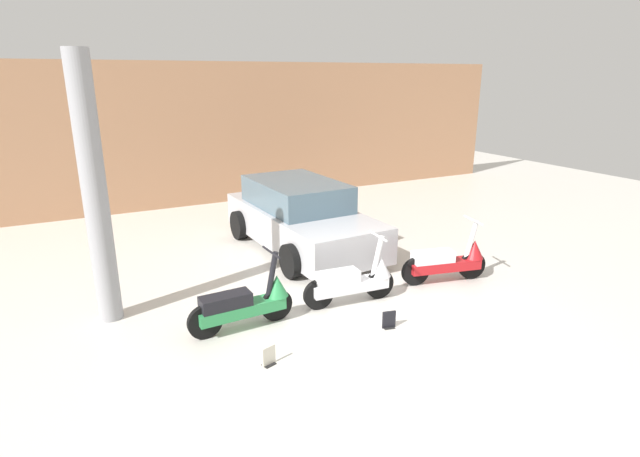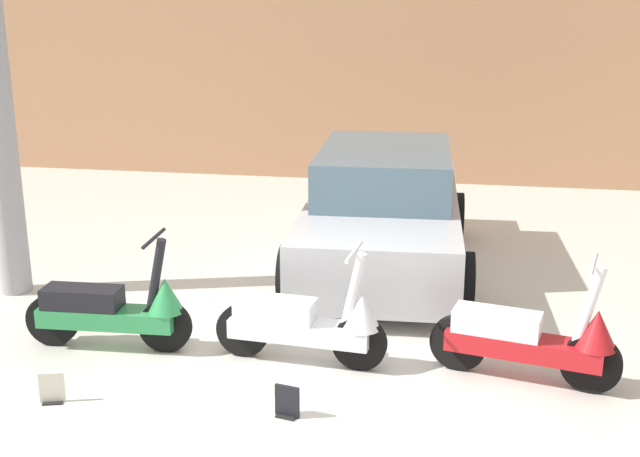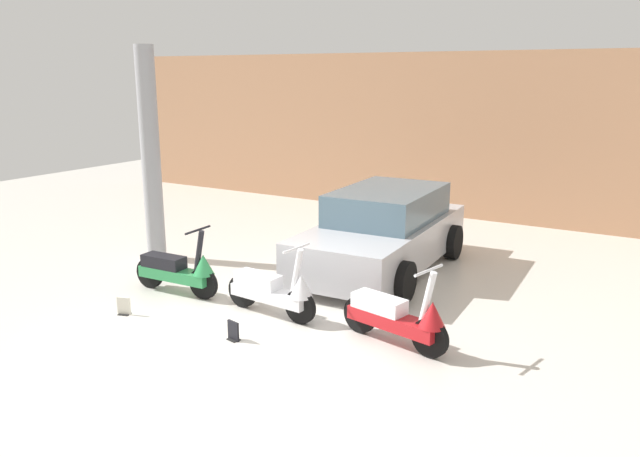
{
  "view_description": "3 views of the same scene",
  "coord_description": "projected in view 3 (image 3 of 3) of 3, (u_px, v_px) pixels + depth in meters",
  "views": [
    {
      "loc": [
        -3.72,
        -5.8,
        3.54
      ],
      "look_at": [
        0.19,
        1.79,
        0.9
      ],
      "focal_mm": 28.0,
      "sensor_mm": 36.0,
      "label": 1
    },
    {
      "loc": [
        1.39,
        -5.94,
        3.16
      ],
      "look_at": [
        0.01,
        1.87,
        0.86
      ],
      "focal_mm": 45.0,
      "sensor_mm": 36.0,
      "label": 2
    },
    {
      "loc": [
        5.01,
        -6.36,
        3.4
      ],
      "look_at": [
        0.09,
        1.87,
        1.0
      ],
      "focal_mm": 35.0,
      "sensor_mm": 36.0,
      "label": 3
    }
  ],
  "objects": [
    {
      "name": "placard_near_right_scooter",
      "position": [
        233.0,
        332.0,
        8.13
      ],
      "size": [
        0.2,
        0.15,
        0.26
      ],
      "rotation": [
        0.0,
        0.0,
        -0.22
      ],
      "color": "black",
      "rests_on": "ground_plane"
    },
    {
      "name": "scooter_front_left",
      "position": [
        179.0,
        270.0,
        9.77
      ],
      "size": [
        1.59,
        0.57,
        1.11
      ],
      "rotation": [
        0.0,
        0.0,
        0.05
      ],
      "color": "black",
      "rests_on": "ground_plane"
    },
    {
      "name": "scooter_front_right",
      "position": [
        274.0,
        290.0,
        8.88
      ],
      "size": [
        1.57,
        0.57,
        1.1
      ],
      "rotation": [
        0.0,
        0.0,
        -0.09
      ],
      "color": "black",
      "rests_on": "ground_plane"
    },
    {
      "name": "wall_back",
      "position": [
        449.0,
        136.0,
        14.82
      ],
      "size": [
        19.6,
        0.12,
        3.88
      ],
      "primitive_type": "cube",
      "color": "tan",
      "rests_on": "ground_plane"
    },
    {
      "name": "scooter_front_center",
      "position": [
        398.0,
        316.0,
        7.9
      ],
      "size": [
        1.59,
        0.68,
        1.12
      ],
      "rotation": [
        0.0,
        0.0,
        -0.21
      ],
      "color": "black",
      "rests_on": "ground_plane"
    },
    {
      "name": "ground_plane",
      "position": [
        245.0,
        326.0,
        8.61
      ],
      "size": [
        28.0,
        28.0,
        0.0
      ],
      "primitive_type": "plane",
      "color": "silver"
    },
    {
      "name": "car_rear_left",
      "position": [
        383.0,
        232.0,
        10.96
      ],
      "size": [
        2.17,
        4.25,
        1.42
      ],
      "rotation": [
        0.0,
        0.0,
        -1.52
      ],
      "color": "#B7B7BC",
      "rests_on": "ground_plane"
    },
    {
      "name": "support_column_side",
      "position": [
        151.0,
        156.0,
        11.28
      ],
      "size": [
        0.34,
        0.34,
        3.88
      ],
      "primitive_type": "cylinder",
      "color": "#99999E",
      "rests_on": "ground_plane"
    },
    {
      "name": "placard_near_left_scooter",
      "position": [
        124.0,
        307.0,
        8.99
      ],
      "size": [
        0.2,
        0.16,
        0.26
      ],
      "rotation": [
        0.0,
        0.0,
        0.3
      ],
      "color": "black",
      "rests_on": "ground_plane"
    }
  ]
}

